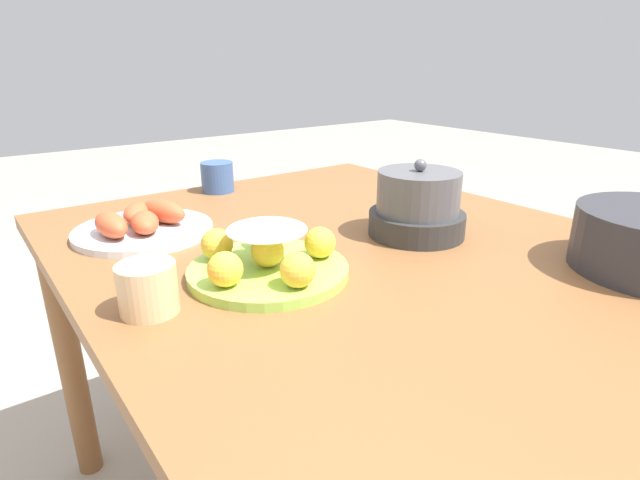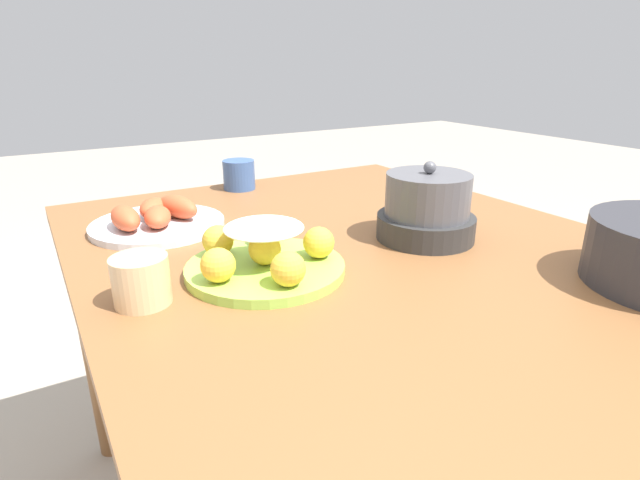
# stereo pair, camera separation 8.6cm
# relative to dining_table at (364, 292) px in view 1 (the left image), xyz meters

# --- Properties ---
(dining_table) EXTENTS (1.28, 0.99, 0.72)m
(dining_table) POSITION_rel_dining_table_xyz_m (0.00, 0.00, 0.00)
(dining_table) COLOR brown
(dining_table) RESTS_ON ground_plane
(cake_plate) EXTENTS (0.26, 0.26, 0.09)m
(cake_plate) POSITION_rel_dining_table_xyz_m (-0.01, -0.21, 0.12)
(cake_plate) COLOR #99CC4C
(cake_plate) RESTS_ON dining_table
(seafood_platter) EXTENTS (0.27, 0.27, 0.06)m
(seafood_platter) POSITION_rel_dining_table_xyz_m (-0.33, -0.30, 0.11)
(seafood_platter) COLOR silver
(seafood_platter) RESTS_ON dining_table
(cup_near) EXTENTS (0.08, 0.08, 0.07)m
(cup_near) POSITION_rel_dining_table_xyz_m (-0.00, -0.41, 0.13)
(cup_near) COLOR #DBB27F
(cup_near) RESTS_ON dining_table
(cup_far) EXTENTS (0.08, 0.08, 0.08)m
(cup_far) POSITION_rel_dining_table_xyz_m (-0.56, -0.03, 0.13)
(cup_far) COLOR #38568E
(cup_far) RESTS_ON dining_table
(warming_pot) EXTENTS (0.19, 0.19, 0.15)m
(warming_pot) POSITION_rel_dining_table_xyz_m (0.00, 0.14, 0.15)
(warming_pot) COLOR #2D2D2D
(warming_pot) RESTS_ON dining_table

